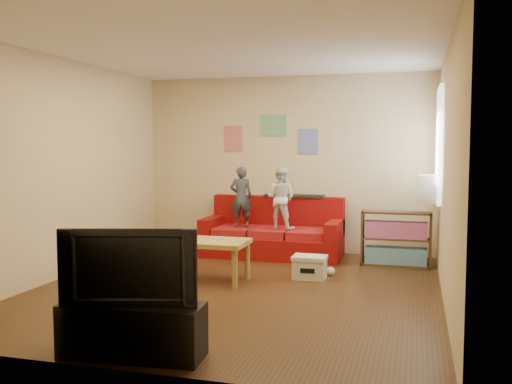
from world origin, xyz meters
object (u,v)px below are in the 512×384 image
(child_a, at_px, (241,197))
(bookshelf, at_px, (396,242))
(sofa, at_px, (274,235))
(file_box, at_px, (310,267))
(coffee_table, at_px, (201,246))
(tv_stand, at_px, (132,330))
(child_b, at_px, (281,198))
(television, at_px, (131,265))

(child_a, relative_size, bookshelf, 0.97)
(sofa, height_order, file_box, sofa)
(bookshelf, xyz_separation_m, file_box, (-0.99, -1.07, -0.19))
(coffee_table, distance_m, tv_stand, 2.53)
(child_b, height_order, coffee_table, child_b)
(tv_stand, relative_size, television, 1.07)
(file_box, bearing_deg, bookshelf, 47.29)
(sofa, xyz_separation_m, television, (-0.05, -4.30, 0.42))
(television, bearing_deg, bookshelf, 50.42)
(coffee_table, bearing_deg, file_box, 20.64)
(child_a, distance_m, bookshelf, 2.31)
(child_b, distance_m, coffee_table, 1.80)
(bookshelf, xyz_separation_m, television, (-1.84, -4.03, 0.39))
(coffee_table, distance_m, file_box, 1.36)
(sofa, relative_size, file_box, 4.94)
(child_a, xyz_separation_m, coffee_table, (0.01, -1.64, -0.45))
(child_b, xyz_separation_m, tv_stand, (-0.20, -4.13, -0.67))
(coffee_table, xyz_separation_m, tv_stand, (0.39, -2.49, -0.22))
(file_box, bearing_deg, television, -105.99)
(child_b, xyz_separation_m, file_box, (0.65, -1.18, -0.74))
(child_a, relative_size, child_b, 1.00)
(tv_stand, bearing_deg, file_box, 69.23)
(file_box, height_order, television, television)
(sofa, bearing_deg, coffee_table, -103.83)
(sofa, bearing_deg, child_b, -48.88)
(tv_stand, distance_m, television, 0.51)
(coffee_table, bearing_deg, tv_stand, -81.02)
(coffee_table, distance_m, television, 2.53)
(child_b, distance_m, bookshelf, 1.73)
(child_a, relative_size, file_box, 2.20)
(sofa, bearing_deg, child_a, -159.46)
(child_b, xyz_separation_m, coffee_table, (-0.59, -1.64, -0.45))
(sofa, bearing_deg, television, -90.71)
(television, bearing_deg, child_a, 80.48)
(coffee_table, xyz_separation_m, television, (0.39, -2.49, 0.29))
(sofa, distance_m, coffee_table, 1.87)
(child_b, bearing_deg, coffee_table, 81.63)
(file_box, bearing_deg, child_a, 136.65)
(child_a, height_order, child_b, child_b)
(bookshelf, distance_m, file_box, 1.47)
(sofa, xyz_separation_m, file_box, (0.79, -1.35, -0.16))
(sofa, height_order, child_b, child_b)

